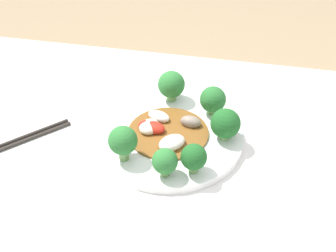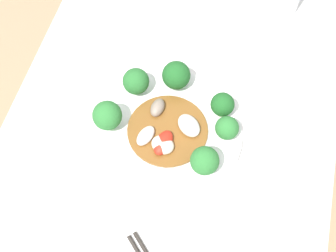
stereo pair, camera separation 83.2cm
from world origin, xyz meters
name	(u,v)px [view 1 (the left image)]	position (x,y,z in m)	size (l,w,h in m)	color
plate	(168,137)	(-0.04, 0.00, 0.77)	(0.29, 0.29, 0.02)	white
broccoli_south	(165,162)	(-0.03, -0.11, 0.81)	(0.05, 0.05, 0.05)	#70A356
broccoli_east	(225,124)	(0.06, 0.01, 0.81)	(0.06, 0.06, 0.06)	#89B76B
broccoli_southwest	(123,141)	(-0.11, -0.08, 0.82)	(0.05, 0.05, 0.07)	#70A356
broccoli_north	(171,85)	(-0.06, 0.11, 0.82)	(0.06, 0.06, 0.07)	#7AAD5B
broccoli_northeast	(213,100)	(0.03, 0.08, 0.81)	(0.05, 0.05, 0.06)	#70A356
broccoli_southeast	(194,157)	(0.02, -0.09, 0.81)	(0.05, 0.05, 0.06)	#70A356
stirfry_center	(165,131)	(-0.05, 0.00, 0.79)	(0.16, 0.16, 0.02)	brown
chopsticks	(10,144)	(-0.34, -0.08, 0.77)	(0.19, 0.19, 0.01)	#2D2823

